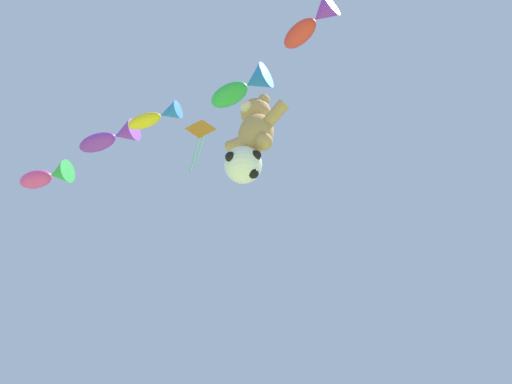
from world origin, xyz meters
name	(u,v)px	position (x,y,z in m)	size (l,w,h in m)	color
teddy_bear_kite	(256,127)	(2.04, 3.82, 11.73)	(2.19, 0.96, 2.22)	tan
soccer_ball_kite	(243,165)	(1.69, 3.74, 10.40)	(1.06, 1.05, 0.97)	white
fish_kite_crimson	(311,23)	(4.26, 3.82, 14.61)	(1.80, 0.77, 0.75)	red
fish_kite_emerald	(243,88)	(1.87, 3.46, 13.44)	(1.99, 1.11, 0.81)	green
fish_kite_goldfin	(157,117)	(-0.95, 2.48, 13.77)	(1.84, 1.17, 0.58)	yellow
fish_kite_violet	(111,138)	(-3.24, 2.18, 14.48)	(2.30, 1.49, 0.79)	purple
fish_kite_magenta	(48,176)	(-5.70, 1.42, 13.80)	(2.03, 1.50, 0.83)	#E53F9E
diamond_kite	(200,133)	(-1.34, 4.46, 15.16)	(0.81, 0.83, 2.83)	orange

